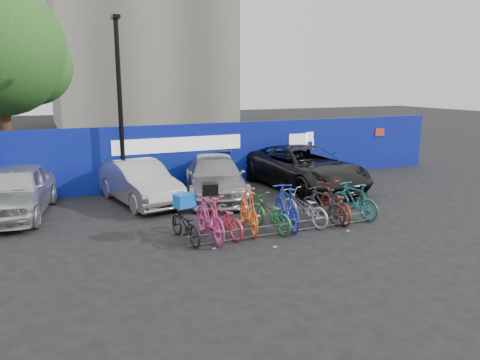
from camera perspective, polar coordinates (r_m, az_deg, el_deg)
ground at (r=13.14m, az=4.49°, el=-5.73°), size 100.00×100.00×0.00m
hoarding at (r=18.23m, az=-4.43°, el=3.15°), size 22.00×0.18×2.40m
tree at (r=21.09m, az=-26.84°, el=13.66°), size 5.40×5.20×7.80m
lamppost at (r=16.64m, az=-14.43°, el=9.13°), size 0.25×0.50×6.11m
bike_rack at (r=12.59m, az=5.80°, el=-5.78°), size 5.60×0.03×0.30m
car_0 at (r=15.54m, az=-25.67°, el=-1.17°), size 2.70×4.82×1.55m
car_1 at (r=15.85m, az=-12.19°, el=-0.28°), size 2.25×4.44×1.40m
car_2 at (r=16.33m, az=-3.04°, el=0.35°), size 3.21×5.21×1.41m
car_3 at (r=17.78m, az=7.82°, el=1.52°), size 2.99×5.89×1.60m
bike_0 at (r=11.91m, az=-6.72°, el=-5.39°), size 0.78×1.77×0.90m
bike_1 at (r=11.96m, az=-3.70°, el=-4.54°), size 0.57×1.98×1.19m
bike_2 at (r=12.28m, az=-2.08°, el=-4.67°), size 0.94×1.88×0.95m
bike_3 at (r=12.58m, az=1.05°, el=-3.72°), size 0.91×2.02×1.17m
bike_4 at (r=12.71m, az=3.69°, el=-4.10°), size 0.89×1.88×0.95m
bike_5 at (r=12.98m, az=5.72°, el=-3.25°), size 0.91×2.04×1.19m
bike_6 at (r=13.35m, az=7.80°, el=-3.34°), size 1.01×1.95×0.98m
bike_7 at (r=13.63m, az=10.11°, el=-2.99°), size 0.86×1.77×1.03m
bike_8 at (r=13.89m, az=11.48°, el=-2.69°), size 1.07×2.11×1.06m
bike_9 at (r=14.28m, az=13.78°, el=-2.40°), size 0.82×1.83×1.06m
cargo_crate at (r=11.74m, az=-6.80°, el=-2.51°), size 0.54×0.46×0.33m
cargo_topcase at (r=11.78m, az=-3.75°, el=-1.09°), size 0.46×0.43×0.29m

